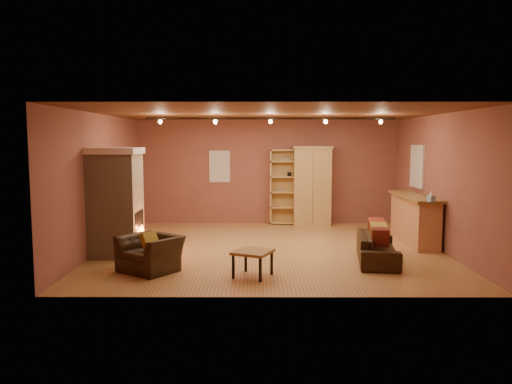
{
  "coord_description": "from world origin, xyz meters",
  "views": [
    {
      "loc": [
        -0.27,
        -10.28,
        2.27
      ],
      "look_at": [
        -0.3,
        0.2,
        1.17
      ],
      "focal_mm": 35.0,
      "sensor_mm": 36.0,
      "label": 1
    }
  ],
  "objects_px": {
    "armchair": "(150,247)",
    "armoire": "(312,185)",
    "bookcase": "(285,186)",
    "fireplace": "(116,202)",
    "loveseat": "(378,242)",
    "bar_counter": "(414,219)",
    "coffee_table": "(253,254)"
  },
  "relations": [
    {
      "from": "fireplace",
      "to": "bookcase",
      "type": "relative_size",
      "value": 1.05
    },
    {
      "from": "bookcase",
      "to": "bar_counter",
      "type": "xyz_separation_m",
      "value": [
        2.73,
        -2.52,
        -0.49
      ]
    },
    {
      "from": "bookcase",
      "to": "coffee_table",
      "type": "xyz_separation_m",
      "value": [
        -0.82,
        -5.29,
        -0.65
      ]
    },
    {
      "from": "armoire",
      "to": "coffee_table",
      "type": "distance_m",
      "value": 5.4
    },
    {
      "from": "armoire",
      "to": "armchair",
      "type": "height_order",
      "value": "armoire"
    },
    {
      "from": "loveseat",
      "to": "bar_counter",
      "type": "bearing_deg",
      "value": -26.38
    },
    {
      "from": "armchair",
      "to": "armoire",
      "type": "bearing_deg",
      "value": 90.57
    },
    {
      "from": "armoire",
      "to": "armchair",
      "type": "bearing_deg",
      "value": -124.76
    },
    {
      "from": "bookcase",
      "to": "armoire",
      "type": "distance_m",
      "value": 0.73
    },
    {
      "from": "coffee_table",
      "to": "bookcase",
      "type": "bearing_deg",
      "value": 81.16
    },
    {
      "from": "bookcase",
      "to": "armchair",
      "type": "relative_size",
      "value": 1.78
    },
    {
      "from": "coffee_table",
      "to": "bar_counter",
      "type": "bearing_deg",
      "value": 37.97
    },
    {
      "from": "bookcase",
      "to": "loveseat",
      "type": "height_order",
      "value": "bookcase"
    },
    {
      "from": "armchair",
      "to": "loveseat",
      "type": "bearing_deg",
      "value": 44.98
    },
    {
      "from": "loveseat",
      "to": "bookcase",
      "type": "bearing_deg",
      "value": 28.48
    },
    {
      "from": "fireplace",
      "to": "armchair",
      "type": "bearing_deg",
      "value": -52.75
    },
    {
      "from": "fireplace",
      "to": "armoire",
      "type": "distance_m",
      "value": 5.54
    },
    {
      "from": "armoire",
      "to": "armchair",
      "type": "distance_m",
      "value": 5.85
    },
    {
      "from": "bookcase",
      "to": "loveseat",
      "type": "relative_size",
      "value": 1.1
    },
    {
      "from": "armchair",
      "to": "coffee_table",
      "type": "xyz_separation_m",
      "value": [
        1.78,
        -0.35,
        -0.04
      ]
    },
    {
      "from": "fireplace",
      "to": "armoire",
      "type": "height_order",
      "value": "fireplace"
    },
    {
      "from": "bar_counter",
      "to": "coffee_table",
      "type": "xyz_separation_m",
      "value": [
        -3.55,
        -2.77,
        -0.16
      ]
    },
    {
      "from": "fireplace",
      "to": "bar_counter",
      "type": "height_order",
      "value": "fireplace"
    },
    {
      "from": "loveseat",
      "to": "armchair",
      "type": "xyz_separation_m",
      "value": [
        -4.11,
        -0.7,
        0.05
      ]
    },
    {
      "from": "armoire",
      "to": "coffee_table",
      "type": "height_order",
      "value": "armoire"
    },
    {
      "from": "fireplace",
      "to": "bar_counter",
      "type": "distance_m",
      "value": 6.38
    },
    {
      "from": "fireplace",
      "to": "armchair",
      "type": "height_order",
      "value": "fireplace"
    },
    {
      "from": "bookcase",
      "to": "fireplace",
      "type": "bearing_deg",
      "value": -133.21
    },
    {
      "from": "bookcase",
      "to": "armchair",
      "type": "bearing_deg",
      "value": -117.82
    },
    {
      "from": "armoire",
      "to": "coffee_table",
      "type": "bearing_deg",
      "value": -106.65
    },
    {
      "from": "loveseat",
      "to": "armchair",
      "type": "distance_m",
      "value": 4.17
    },
    {
      "from": "armoire",
      "to": "coffee_table",
      "type": "xyz_separation_m",
      "value": [
        -1.53,
        -5.13,
        -0.68
      ]
    }
  ]
}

